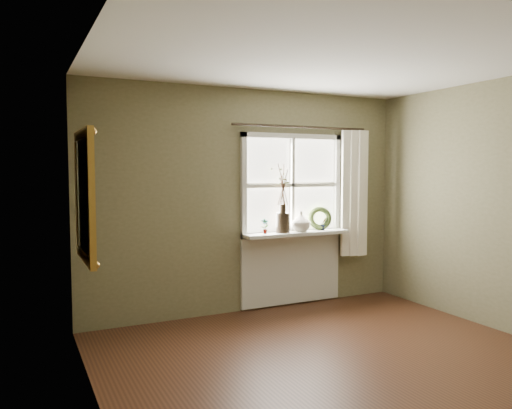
{
  "coord_description": "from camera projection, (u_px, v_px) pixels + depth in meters",
  "views": [
    {
      "loc": [
        -2.49,
        -3.03,
        1.67
      ],
      "look_at": [
        -0.27,
        1.55,
        1.31
      ],
      "focal_mm": 35.0,
      "sensor_mm": 36.0,
      "label": 1
    }
  ],
  "objects": [
    {
      "name": "ceiling",
      "position": [
        378.0,
        45.0,
        3.74
      ],
      "size": [
        4.5,
        4.5,
        0.0
      ],
      "primitive_type": "plane",
      "color": "silver",
      "rests_on": "ground"
    },
    {
      "name": "wall_back",
      "position": [
        249.0,
        201.0,
        5.89
      ],
      "size": [
        4.0,
        0.1,
        2.6
      ],
      "primitive_type": "cube",
      "color": "#6A6545",
      "rests_on": "ground"
    },
    {
      "name": "wall_left",
      "position": [
        99.0,
        232.0,
        2.94
      ],
      "size": [
        0.1,
        4.5,
        2.6
      ],
      "primitive_type": "cube",
      "color": "#6A6545",
      "rests_on": "ground"
    },
    {
      "name": "potted_plant_left",
      "position": [
        265.0,
        226.0,
        5.81
      ],
      "size": [
        0.1,
        0.07,
        0.18
      ],
      "primitive_type": "imported",
      "rotation": [
        0.0,
        0.0,
        -0.1
      ],
      "color": "#384920",
      "rests_on": "window_sill"
    },
    {
      "name": "cream_vase",
      "position": [
        301.0,
        221.0,
        6.02
      ],
      "size": [
        0.26,
        0.26,
        0.24
      ],
      "primitive_type": "imported",
      "rotation": [
        0.0,
        0.0,
        -0.14
      ],
      "color": "silver",
      "rests_on": "window_sill"
    },
    {
      "name": "window_sill",
      "position": [
        296.0,
        233.0,
        6.0
      ],
      "size": [
        1.36,
        0.26,
        0.04
      ],
      "primitive_type": "cube",
      "color": "silver",
      "rests_on": "wall_back"
    },
    {
      "name": "dark_jug",
      "position": [
        283.0,
        223.0,
        5.91
      ],
      "size": [
        0.21,
        0.21,
        0.24
      ],
      "primitive_type": "cylinder",
      "rotation": [
        0.0,
        0.0,
        -0.36
      ],
      "color": "black",
      "rests_on": "window_sill"
    },
    {
      "name": "curtain_rod",
      "position": [
        302.0,
        127.0,
        6.0
      ],
      "size": [
        1.84,
        0.03,
        0.03
      ],
      "primitive_type": "cylinder",
      "rotation": [
        0.0,
        1.57,
        0.0
      ],
      "color": "black",
      "rests_on": "wall_back"
    },
    {
      "name": "potted_plant_right",
      "position": [
        323.0,
        224.0,
        6.16
      ],
      "size": [
        0.09,
        0.07,
        0.16
      ],
      "primitive_type": "imported",
      "rotation": [
        0.0,
        0.0,
        0.05
      ],
      "color": "#384920",
      "rests_on": "window_sill"
    },
    {
      "name": "wreath",
      "position": [
        320.0,
        221.0,
        6.18
      ],
      "size": [
        0.32,
        0.23,
        0.31
      ],
      "primitive_type": "torus",
      "rotation": [
        1.36,
        0.0,
        -0.38
      ],
      "color": "#384920",
      "rests_on": "window_sill"
    },
    {
      "name": "window_frame",
      "position": [
        292.0,
        185.0,
        6.06
      ],
      "size": [
        1.36,
        0.06,
        1.24
      ],
      "color": "silver",
      "rests_on": "wall_back"
    },
    {
      "name": "gilt_mirror",
      "position": [
        84.0,
        196.0,
        4.22
      ],
      "size": [
        0.1,
        0.94,
        1.12
      ],
      "color": "white",
      "rests_on": "wall_left"
    },
    {
      "name": "curtain",
      "position": [
        353.0,
        193.0,
        6.34
      ],
      "size": [
        0.36,
        0.12,
        1.59
      ],
      "primitive_type": "cube",
      "color": "white",
      "rests_on": "wall_back"
    },
    {
      "name": "window_apron",
      "position": [
        292.0,
        268.0,
        6.13
      ],
      "size": [
        1.36,
        0.04,
        0.88
      ],
      "primitive_type": "cube",
      "color": "silver",
      "rests_on": "ground"
    },
    {
      "name": "floor",
      "position": [
        372.0,
        382.0,
        3.92
      ],
      "size": [
        4.5,
        4.5,
        0.0
      ],
      "primitive_type": "plane",
      "color": "#3C2012",
      "rests_on": "ground"
    }
  ]
}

